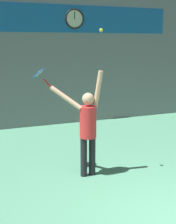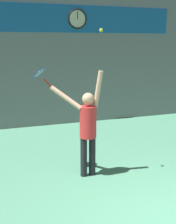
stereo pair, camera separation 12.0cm
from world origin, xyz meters
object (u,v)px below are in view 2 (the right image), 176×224
tennis_racket (40,74)px  scoreboard_clock (77,19)px  tennis_player (87,125)px  tennis_ball (101,30)px

tennis_racket → scoreboard_clock: bearing=61.3°
scoreboard_clock → tennis_player: bearing=-105.9°
tennis_racket → tennis_ball: size_ratio=5.94×
tennis_player → tennis_racket: tennis_racket is taller
scoreboard_clock → tennis_racket: bearing=-118.7°
scoreboard_clock → tennis_ball: 4.27m
scoreboard_clock → tennis_racket: (-1.94, -3.53, -1.30)m
tennis_ball → tennis_player: bearing=148.6°
scoreboard_clock → tennis_player: scoreboard_clock is taller
scoreboard_clock → tennis_racket: size_ratio=1.54×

